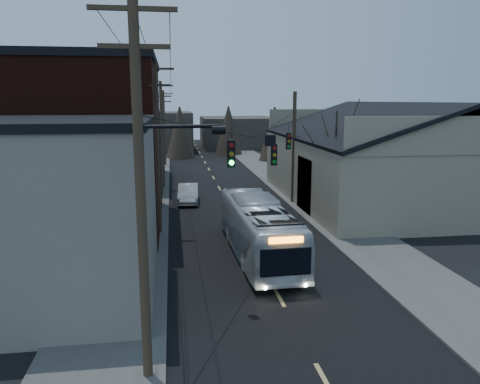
# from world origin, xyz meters

# --- Properties ---
(road_surface) EXTENTS (9.00, 110.00, 0.02)m
(road_surface) POSITION_xyz_m (0.00, 30.00, 0.01)
(road_surface) COLOR black
(road_surface) RESTS_ON ground
(sidewalk_left) EXTENTS (4.00, 110.00, 0.12)m
(sidewalk_left) POSITION_xyz_m (-6.50, 30.00, 0.06)
(sidewalk_left) COLOR #474744
(sidewalk_left) RESTS_ON ground
(sidewalk_right) EXTENTS (4.00, 110.00, 0.12)m
(sidewalk_right) POSITION_xyz_m (6.50, 30.00, 0.06)
(sidewalk_right) COLOR #474744
(sidewalk_right) RESTS_ON ground
(building_clapboard) EXTENTS (8.00, 8.00, 7.00)m
(building_clapboard) POSITION_xyz_m (-9.00, 9.00, 3.50)
(building_clapboard) COLOR #6F665C
(building_clapboard) RESTS_ON ground
(building_brick) EXTENTS (10.00, 12.00, 10.00)m
(building_brick) POSITION_xyz_m (-10.00, 20.00, 5.00)
(building_brick) COLOR black
(building_brick) RESTS_ON ground
(building_left_far) EXTENTS (9.00, 14.00, 7.00)m
(building_left_far) POSITION_xyz_m (-9.50, 36.00, 3.50)
(building_left_far) COLOR #343029
(building_left_far) RESTS_ON ground
(warehouse) EXTENTS (16.16, 20.60, 7.73)m
(warehouse) POSITION_xyz_m (13.00, 25.00, 2.70)
(warehouse) COLOR gray
(warehouse) RESTS_ON ground
(building_far_left) EXTENTS (10.00, 12.00, 6.00)m
(building_far_left) POSITION_xyz_m (-6.00, 65.00, 3.00)
(building_far_left) COLOR #343029
(building_far_left) RESTS_ON ground
(building_far_right) EXTENTS (12.00, 14.00, 5.00)m
(building_far_right) POSITION_xyz_m (7.00, 70.00, 2.50)
(building_far_right) COLOR #343029
(building_far_right) RESTS_ON ground
(bare_tree) EXTENTS (0.40, 0.40, 7.20)m
(bare_tree) POSITION_xyz_m (6.50, 20.00, 3.60)
(bare_tree) COLOR black
(bare_tree) RESTS_ON ground
(utility_lines) EXTENTS (11.24, 45.28, 10.50)m
(utility_lines) POSITION_xyz_m (-3.11, 24.14, 4.95)
(utility_lines) COLOR #382B1E
(utility_lines) RESTS_ON ground
(bus) EXTENTS (2.75, 10.51, 2.91)m
(bus) POSITION_xyz_m (0.09, 13.07, 1.45)
(bus) COLOR silver
(bus) RESTS_ON ground
(parked_car) EXTENTS (1.77, 4.44, 1.44)m
(parked_car) POSITION_xyz_m (-3.00, 26.41, 0.72)
(parked_car) COLOR #AFB2B7
(parked_car) RESTS_ON ground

